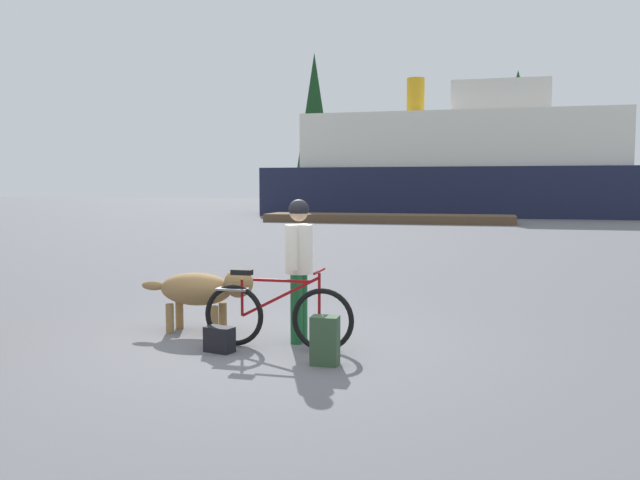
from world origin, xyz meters
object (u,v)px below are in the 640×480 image
(bicycle, at_px, (276,315))
(dog, at_px, (203,290))
(person_cyclist, at_px, (299,257))
(backpack, at_px, (325,340))
(handbag_pannier, at_px, (219,339))
(ferry_boat, at_px, (461,167))

(bicycle, distance_m, dog, 1.28)
(person_cyclist, relative_size, backpack, 3.33)
(person_cyclist, height_order, backpack, person_cyclist)
(handbag_pannier, bearing_deg, ferry_boat, 88.18)
(backpack, height_order, ferry_boat, ferry_boat)
(bicycle, bearing_deg, backpack, -36.80)
(person_cyclist, distance_m, handbag_pannier, 1.32)
(dog, xyz_separation_m, handbag_pannier, (0.58, -0.86, -0.40))
(person_cyclist, xyz_separation_m, backpack, (0.54, -0.91, -0.75))
(bicycle, bearing_deg, person_cyclist, 69.05)
(person_cyclist, relative_size, dog, 1.12)
(backpack, bearing_deg, ferry_boat, 90.22)
(dog, distance_m, handbag_pannier, 1.11)
(dog, height_order, ferry_boat, ferry_boat)
(dog, bearing_deg, bicycle, -25.97)
(bicycle, height_order, backpack, bicycle)
(person_cyclist, bearing_deg, bicycle, -110.95)
(dog, relative_size, ferry_boat, 0.06)
(bicycle, relative_size, handbag_pannier, 5.48)
(backpack, height_order, handbag_pannier, backpack)
(person_cyclist, distance_m, ferry_boat, 34.67)
(person_cyclist, height_order, dog, person_cyclist)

